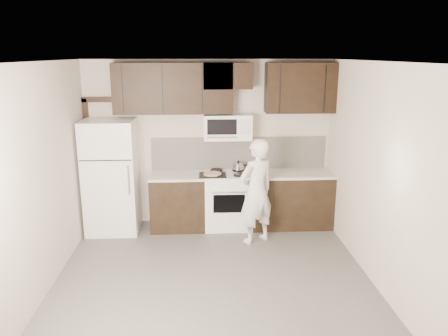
{
  "coord_description": "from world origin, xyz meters",
  "views": [
    {
      "loc": [
        -0.14,
        -4.83,
        2.79
      ],
      "look_at": [
        0.18,
        0.9,
        1.28
      ],
      "focal_mm": 35.0,
      "sensor_mm": 36.0,
      "label": 1
    }
  ],
  "objects": [
    {
      "name": "saucepan",
      "position": [
        0.48,
        2.09,
        0.98
      ],
      "size": [
        0.31,
        0.18,
        0.17
      ],
      "color": "silver",
      "rests_on": "stove"
    },
    {
      "name": "baking_tray",
      "position": [
        0.05,
        1.82,
        0.92
      ],
      "size": [
        0.42,
        0.32,
        0.02
      ],
      "primitive_type": "cube",
      "rotation": [
        0.0,
        0.0,
        -0.01
      ],
      "color": "black",
      "rests_on": "counter_run"
    },
    {
      "name": "back_wall",
      "position": [
        0.0,
        2.25,
        1.35
      ],
      "size": [
        4.0,
        0.0,
        4.0
      ],
      "primitive_type": "plane",
      "rotation": [
        1.57,
        0.0,
        0.0
      ],
      "color": "#BDB3A1",
      "rests_on": "ground"
    },
    {
      "name": "ceiling",
      "position": [
        0.0,
        0.0,
        2.7
      ],
      "size": [
        4.5,
        4.5,
        0.0
      ],
      "primitive_type": "plane",
      "rotation": [
        3.14,
        0.0,
        0.0
      ],
      "color": "white",
      "rests_on": "back_wall"
    },
    {
      "name": "upper_cabinets",
      "position": [
        0.21,
        2.08,
        2.28
      ],
      "size": [
        3.48,
        0.35,
        0.78
      ],
      "color": "black",
      "rests_on": "back_wall"
    },
    {
      "name": "refrigerator",
      "position": [
        -1.55,
        1.89,
        0.9
      ],
      "size": [
        0.8,
        0.76,
        1.8
      ],
      "color": "white",
      "rests_on": "floor"
    },
    {
      "name": "counter_run",
      "position": [
        0.6,
        1.94,
        0.46
      ],
      "size": [
        2.95,
        0.64,
        0.91
      ],
      "color": "black",
      "rests_on": "floor"
    },
    {
      "name": "stove",
      "position": [
        0.3,
        1.94,
        0.46
      ],
      "size": [
        0.76,
        0.66,
        0.94
      ],
      "color": "white",
      "rests_on": "floor"
    },
    {
      "name": "backsplash",
      "position": [
        0.5,
        2.24,
        1.18
      ],
      "size": [
        2.9,
        0.02,
        0.54
      ],
      "primitive_type": "cube",
      "color": "beige",
      "rests_on": "counter_run"
    },
    {
      "name": "floor",
      "position": [
        0.0,
        0.0,
        0.0
      ],
      "size": [
        4.5,
        4.5,
        0.0
      ],
      "primitive_type": "plane",
      "color": "#595653",
      "rests_on": "ground"
    },
    {
      "name": "microwave",
      "position": [
        0.3,
        2.06,
        1.65
      ],
      "size": [
        0.76,
        0.42,
        0.4
      ],
      "color": "white",
      "rests_on": "upper_cabinets"
    },
    {
      "name": "pizza",
      "position": [
        0.05,
        1.82,
        0.94
      ],
      "size": [
        0.29,
        0.29,
        0.02
      ],
      "primitive_type": "cylinder",
      "rotation": [
        0.0,
        0.0,
        -0.01
      ],
      "color": "beige",
      "rests_on": "baking_tray"
    },
    {
      "name": "person",
      "position": [
        0.69,
        1.32,
        0.8
      ],
      "size": [
        0.7,
        0.63,
        1.6
      ],
      "primitive_type": "imported",
      "rotation": [
        0.0,
        0.0,
        3.68
      ],
      "color": "white",
      "rests_on": "floor"
    },
    {
      "name": "door_trim",
      "position": [
        -1.92,
        2.21,
        1.25
      ],
      "size": [
        0.5,
        0.08,
        2.12
      ],
      "color": "black",
      "rests_on": "floor"
    }
  ]
}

